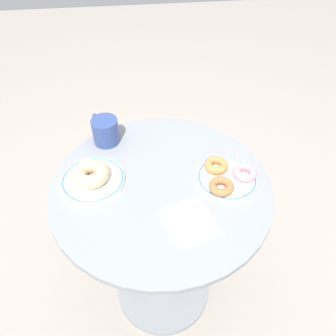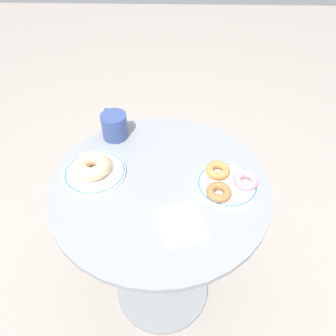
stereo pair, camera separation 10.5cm
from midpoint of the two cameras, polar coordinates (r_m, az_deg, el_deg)
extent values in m
cube|color=#9E9389|center=(1.67, 0.99, -19.56)|extent=(7.00, 7.00, 0.02)
cylinder|color=gray|center=(1.08, 1.44, -3.18)|extent=(0.69, 0.69, 0.02)
cylinder|color=gray|center=(1.35, 1.18, -12.86)|extent=(0.06, 0.06, 0.66)
cylinder|color=gray|center=(1.65, 1.00, -19.22)|extent=(0.40, 0.40, 0.03)
cylinder|color=white|center=(1.11, -9.31, -0.85)|extent=(0.20, 0.20, 0.01)
torus|color=#3D75BC|center=(1.11, -9.33, -0.73)|extent=(0.19, 0.19, 0.01)
cylinder|color=white|center=(1.08, 12.53, -3.00)|extent=(0.19, 0.19, 0.01)
torus|color=#3D75BC|center=(1.08, 12.56, -2.89)|extent=(0.18, 0.18, 0.01)
torus|color=#E0B789|center=(1.09, -9.70, 0.16)|extent=(0.13, 0.13, 0.04)
torus|color=pink|center=(1.08, 15.46, -2.18)|extent=(0.11, 0.11, 0.03)
torus|color=#BC7F42|center=(1.10, 10.97, -0.50)|extent=(0.08, 0.08, 0.03)
torus|color=#A36B3D|center=(1.04, 11.28, -4.06)|extent=(0.09, 0.09, 0.03)
cube|color=white|center=(0.98, 5.32, -9.12)|extent=(0.16, 0.16, 0.01)
cylinder|color=#334784|center=(1.22, -6.38, 6.80)|extent=(0.09, 0.09, 0.09)
torus|color=#334784|center=(1.25, -7.39, 8.20)|extent=(0.05, 0.07, 0.07)
camera|label=1|loc=(0.05, -87.13, 2.85)|focal=36.94mm
camera|label=2|loc=(0.05, 92.87, -2.85)|focal=36.94mm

